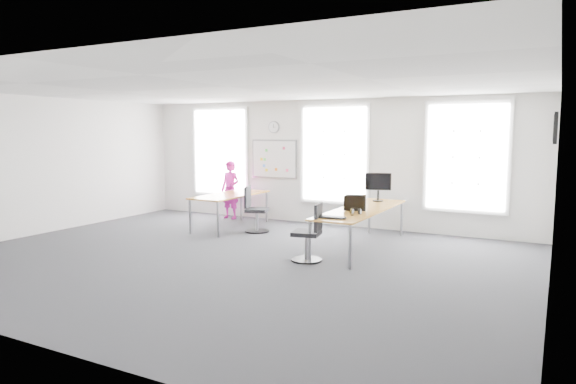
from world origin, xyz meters
The scene contains 24 objects.
floor centered at (0.00, 0.00, 0.00)m, with size 10.00×10.00×0.00m, color #252529.
ceiling centered at (0.00, 0.00, 3.00)m, with size 10.00×10.00×0.00m, color white.
wall_back centered at (0.00, 4.00, 1.50)m, with size 10.00×10.00×0.00m, color white.
wall_front centered at (0.00, -4.00, 1.50)m, with size 10.00×10.00×0.00m, color white.
wall_left centered at (-5.00, 0.00, 1.50)m, with size 10.00×10.00×0.00m, color white.
wall_right centered at (5.00, 0.00, 1.50)m, with size 10.00×10.00×0.00m, color white.
window_left centered at (-3.00, 3.97, 1.70)m, with size 1.60×0.06×2.20m, color silver.
window_mid centered at (0.30, 3.97, 1.70)m, with size 1.60×0.06×2.20m, color silver.
window_right centered at (3.30, 3.97, 1.70)m, with size 1.60×0.06×2.20m, color silver.
desk_right centered at (1.73, 1.91, 0.72)m, with size 0.85×3.18×0.77m.
desk_left centered at (-1.70, 2.51, 0.73)m, with size 0.87×2.17×0.79m.
chair_right centered at (1.29, 0.55, 0.44)m, with size 0.54×0.54×1.01m.
chair_left centered at (-0.95, 2.35, 0.45)m, with size 0.58×0.58×1.02m.
person centered at (-2.43, 3.58, 0.75)m, with size 0.54×0.36×1.49m, color #CD1B97.
whiteboard centered at (-1.35, 3.97, 1.55)m, with size 1.20×0.03×0.90m, color white.
wall_clock centered at (-1.35, 3.97, 2.35)m, with size 0.30×0.30×0.04m, color gray.
tv centered at (4.95, 3.00, 2.30)m, with size 0.06×0.90×0.55m, color black.
keyboard centered at (1.62, 0.61, 0.79)m, with size 0.49×0.17×0.02m, color black.
mouse centered at (1.90, 0.61, 0.80)m, with size 0.07×0.12×0.04m, color black.
lens_cap centered at (1.86, 1.07, 0.78)m, with size 0.06×0.06×0.01m, color black.
headphones centered at (1.87, 1.23, 0.83)m, with size 0.19×0.10×0.11m.
laptop_sleeve centered at (1.74, 1.54, 0.92)m, with size 0.39×0.31×0.31m.
paper_stack centered at (1.60, 1.93, 0.83)m, with size 0.33×0.25×0.11m, color beige.
monitor centered at (1.69, 3.05, 1.13)m, with size 0.53×0.23×0.60m.
Camera 1 is at (5.04, -7.33, 2.23)m, focal length 32.00 mm.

